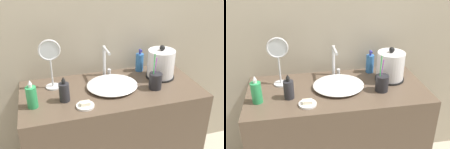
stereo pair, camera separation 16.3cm
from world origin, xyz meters
The scene contains 11 objects.
wall_back centered at (0.00, 0.56, 1.30)m, with size 6.00×0.04×2.60m.
vanity_counter centered at (0.00, 0.27, 0.40)m, with size 1.14×0.54×0.81m.
sink_basin centered at (0.01, 0.28, 0.83)m, with size 0.33×0.31×0.04m.
faucet centered at (0.01, 0.46, 0.93)m, with size 0.06×0.15×0.22m.
electric_kettle centered at (0.37, 0.34, 0.90)m, with size 0.20×0.20×0.23m.
toothbrush_cup centered at (0.27, 0.20, 0.86)m, with size 0.08×0.08×0.23m.
lotion_bottle centered at (0.27, 0.47, 0.87)m, with size 0.06×0.06×0.17m.
shampoo_bottle centered at (-0.49, 0.19, 0.87)m, with size 0.06×0.06×0.17m.
mouthwash_bottle centered at (-0.30, 0.21, 0.87)m, with size 0.06×0.06×0.16m.
soap_dish centered at (-0.20, 0.11, 0.82)m, with size 0.10×0.10×0.03m.
vanity_mirror centered at (-0.36, 0.39, 1.00)m, with size 0.14×0.09×0.32m.
Camera 1 is at (-0.42, -1.14, 1.62)m, focal length 42.00 mm.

